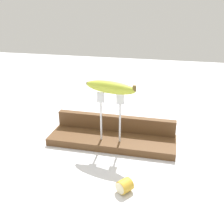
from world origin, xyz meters
TOP-DOWN VIEW (x-y plane):
  - ground_plane at (0.00, 0.00)m, footprint 3.00×3.00m
  - wooden_board at (0.00, 0.00)m, footprint 0.46×0.14m
  - board_backstop at (0.00, 0.06)m, footprint 0.45×0.03m
  - fork_stand_center at (0.00, -0.02)m, footprint 0.09×0.01m
  - banana_raised_center at (-0.00, -0.02)m, footprint 0.19×0.08m
  - fork_fallen_far at (0.17, 0.15)m, footprint 0.14×0.13m
  - banana_chunk_near at (0.09, -0.25)m, footprint 0.05×0.05m

SIDE VIEW (x-z plane):
  - ground_plane at x=0.00m, z-range 0.00..0.00m
  - fork_fallen_far at x=0.17m, z-range 0.00..0.01m
  - wooden_board at x=0.00m, z-range 0.00..0.03m
  - banana_chunk_near at x=0.09m, z-range 0.00..0.04m
  - board_backstop at x=0.00m, z-range 0.03..0.09m
  - fork_stand_center at x=0.00m, z-range 0.04..0.22m
  - banana_raised_center at x=0.00m, z-range 0.21..0.25m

